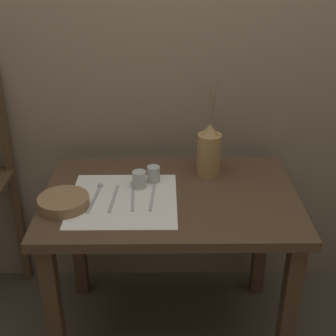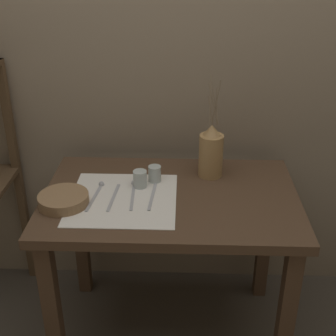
# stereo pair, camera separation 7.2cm
# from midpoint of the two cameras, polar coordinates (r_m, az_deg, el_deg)

# --- Properties ---
(ground_plane) EXTENTS (12.00, 12.00, 0.00)m
(ground_plane) POSITION_cam_midpoint_polar(r_m,az_deg,el_deg) (2.35, -0.66, -19.07)
(ground_plane) COLOR #473F35
(stone_wall_back) EXTENTS (7.00, 0.06, 2.40)m
(stone_wall_back) POSITION_cam_midpoint_polar(r_m,az_deg,el_deg) (2.13, -0.82, 13.68)
(stone_wall_back) COLOR gray
(stone_wall_back) RESTS_ON ground_plane
(wooden_table) EXTENTS (1.03, 0.67, 0.74)m
(wooden_table) POSITION_cam_midpoint_polar(r_m,az_deg,el_deg) (1.95, -0.75, -6.30)
(wooden_table) COLOR #4C3523
(wooden_table) RESTS_ON ground_plane
(linen_cloth) EXTENTS (0.42, 0.42, 0.00)m
(linen_cloth) POSITION_cam_midpoint_polar(r_m,az_deg,el_deg) (1.86, -6.58, -3.91)
(linen_cloth) COLOR white
(linen_cloth) RESTS_ON wooden_table
(pitcher_with_flowers) EXTENTS (0.10, 0.10, 0.45)m
(pitcher_with_flowers) POSITION_cam_midpoint_polar(r_m,az_deg,el_deg) (2.00, 3.99, 2.02)
(pitcher_with_flowers) COLOR #A87F4C
(pitcher_with_flowers) RESTS_ON wooden_table
(wooden_bowl) EXTENTS (0.19, 0.19, 0.04)m
(wooden_bowl) POSITION_cam_midpoint_polar(r_m,az_deg,el_deg) (1.85, -13.71, -4.07)
(wooden_bowl) COLOR #8E6B47
(wooden_bowl) RESTS_ON wooden_table
(glass_tumbler_near) EXTENTS (0.06, 0.06, 0.07)m
(glass_tumbler_near) POSITION_cam_midpoint_polar(r_m,az_deg,el_deg) (1.92, -4.60, -1.41)
(glass_tumbler_near) COLOR #B7C1BC
(glass_tumbler_near) RESTS_ON wooden_table
(glass_tumbler_far) EXTENTS (0.05, 0.05, 0.07)m
(glass_tumbler_far) POSITION_cam_midpoint_polar(r_m,az_deg,el_deg) (1.96, -2.84, -0.74)
(glass_tumbler_far) COLOR #B7C1BC
(glass_tumbler_far) RESTS_ON wooden_table
(spoon_outer) EXTENTS (0.04, 0.22, 0.02)m
(spoon_outer) POSITION_cam_midpoint_polar(r_m,az_deg,el_deg) (1.92, -9.62, -2.82)
(spoon_outer) COLOR #A8A8AD
(spoon_outer) RESTS_ON wooden_table
(fork_outer) EXTENTS (0.03, 0.21, 0.00)m
(fork_outer) POSITION_cam_midpoint_polar(r_m,az_deg,el_deg) (1.87, -7.75, -3.72)
(fork_outer) COLOR #A8A8AD
(fork_outer) RESTS_ON wooden_table
(spoon_inner) EXTENTS (0.03, 0.22, 0.02)m
(spoon_inner) POSITION_cam_midpoint_polar(r_m,az_deg,el_deg) (1.92, -5.35, -2.60)
(spoon_inner) COLOR #A8A8AD
(spoon_inner) RESTS_ON wooden_table
(knife_center) EXTENTS (0.03, 0.21, 0.00)m
(knife_center) POSITION_cam_midpoint_polar(r_m,az_deg,el_deg) (1.86, -3.01, -3.53)
(knife_center) COLOR #A8A8AD
(knife_center) RESTS_ON wooden_table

